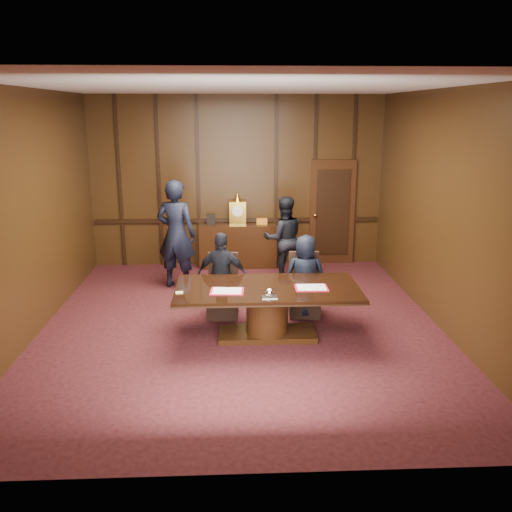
{
  "coord_description": "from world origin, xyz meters",
  "views": [
    {
      "loc": [
        -0.14,
        -7.72,
        3.18
      ],
      "look_at": [
        0.23,
        0.18,
        1.05
      ],
      "focal_mm": 38.0,
      "sensor_mm": 36.0,
      "label": 1
    }
  ],
  "objects": [
    {
      "name": "folder_left",
      "position": [
        -0.2,
        -0.62,
        0.77
      ],
      "size": [
        0.48,
        0.36,
        0.02
      ],
      "rotation": [
        0.0,
        0.0,
        -0.07
      ],
      "color": "#B51023",
      "rests_on": "conference_table"
    },
    {
      "name": "signatory_right",
      "position": [
        1.02,
        0.37,
        0.66
      ],
      "size": [
        0.69,
        0.49,
        1.32
      ],
      "primitive_type": "imported",
      "rotation": [
        0.0,
        0.0,
        3.02
      ],
      "color": "black",
      "rests_on": "ground"
    },
    {
      "name": "room",
      "position": [
        0.07,
        0.14,
        1.72
      ],
      "size": [
        7.0,
        7.04,
        3.5
      ],
      "color": "black",
      "rests_on": "ground"
    },
    {
      "name": "folder_right",
      "position": [
        0.98,
        -0.52,
        0.77
      ],
      "size": [
        0.47,
        0.34,
        0.02
      ],
      "rotation": [
        0.0,
        0.0,
        -0.02
      ],
      "color": "#B51023",
      "rests_on": "conference_table"
    },
    {
      "name": "signatory_left",
      "position": [
        -0.28,
        0.37,
        0.69
      ],
      "size": [
        0.86,
        0.5,
        1.37
      ],
      "primitive_type": "imported",
      "rotation": [
        0.0,
        0.0,
        2.93
      ],
      "color": "black",
      "rests_on": "ground"
    },
    {
      "name": "chair_left",
      "position": [
        -0.28,
        0.44,
        0.29
      ],
      "size": [
        0.51,
        0.51,
        0.99
      ],
      "rotation": [
        0.0,
        0.0,
        -0.06
      ],
      "color": "black",
      "rests_on": "ground"
    },
    {
      "name": "inkstand",
      "position": [
        0.37,
        -0.88,
        0.81
      ],
      "size": [
        0.2,
        0.14,
        0.12
      ],
      "color": "white",
      "rests_on": "conference_table"
    },
    {
      "name": "notepad",
      "position": [
        -0.86,
        -0.64,
        0.77
      ],
      "size": [
        0.11,
        0.09,
        0.01
      ],
      "primitive_type": "cube",
      "rotation": [
        0.0,
        0.0,
        0.17
      ],
      "color": "#EEE674",
      "rests_on": "conference_table"
    },
    {
      "name": "sideboard",
      "position": [
        0.0,
        3.26,
        0.49
      ],
      "size": [
        1.6,
        0.45,
        1.54
      ],
      "color": "black",
      "rests_on": "ground"
    },
    {
      "name": "witness_right",
      "position": [
        0.87,
        2.33,
        0.81
      ],
      "size": [
        0.86,
        0.71,
        1.62
      ],
      "primitive_type": "imported",
      "rotation": [
        0.0,
        0.0,
        3.26
      ],
      "color": "black",
      "rests_on": "ground"
    },
    {
      "name": "conference_table",
      "position": [
        0.37,
        -0.43,
        0.51
      ],
      "size": [
        2.62,
        1.32,
        0.76
      ],
      "color": "black",
      "rests_on": "ground"
    },
    {
      "name": "chair_right",
      "position": [
        1.02,
        0.45,
        0.29
      ],
      "size": [
        0.5,
        0.5,
        0.99
      ],
      "rotation": [
        0.0,
        0.0,
        -0.04
      ],
      "color": "black",
      "rests_on": "ground"
    },
    {
      "name": "witness_left",
      "position": [
        -1.14,
        1.94,
        1.0
      ],
      "size": [
        0.84,
        0.68,
        2.0
      ],
      "primitive_type": "imported",
      "rotation": [
        0.0,
        0.0,
        2.83
      ],
      "color": "black",
      "rests_on": "ground"
    }
  ]
}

